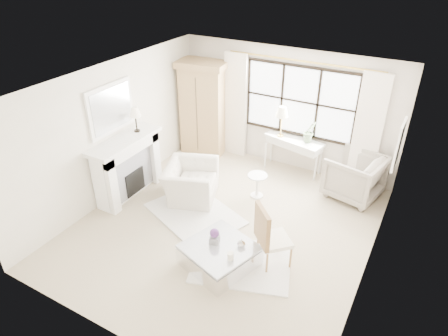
{
  "coord_description": "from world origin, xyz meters",
  "views": [
    {
      "loc": [
        2.84,
        -5.11,
        4.64
      ],
      "look_at": [
        -0.13,
        0.2,
        1.11
      ],
      "focal_mm": 32.0,
      "sensor_mm": 36.0,
      "label": 1
    }
  ],
  "objects": [
    {
      "name": "floor",
      "position": [
        0.0,
        0.0,
        0.0
      ],
      "size": [
        5.5,
        5.5,
        0.0
      ],
      "primitive_type": "plane",
      "color": "#BDAB8C",
      "rests_on": "ground"
    },
    {
      "name": "ceiling",
      "position": [
        0.0,
        0.0,
        2.7
      ],
      "size": [
        5.5,
        5.5,
        0.0
      ],
      "primitive_type": "plane",
      "rotation": [
        3.14,
        0.0,
        0.0
      ],
      "color": "white",
      "rests_on": "ground"
    },
    {
      "name": "wall_back",
      "position": [
        0.0,
        2.75,
        1.35
      ],
      "size": [
        5.0,
        0.0,
        5.0
      ],
      "primitive_type": "plane",
      "rotation": [
        1.57,
        0.0,
        0.0
      ],
      "color": "beige",
      "rests_on": "ground"
    },
    {
      "name": "wall_front",
      "position": [
        0.0,
        -2.75,
        1.35
      ],
      "size": [
        5.0,
        0.0,
        5.0
      ],
      "primitive_type": "plane",
      "rotation": [
        -1.57,
        0.0,
        0.0
      ],
      "color": "silver",
      "rests_on": "ground"
    },
    {
      "name": "wall_left",
      "position": [
        -2.5,
        0.0,
        1.35
      ],
      "size": [
        0.0,
        5.5,
        5.5
      ],
      "primitive_type": "plane",
      "rotation": [
        1.57,
        0.0,
        1.57
      ],
      "color": "silver",
      "rests_on": "ground"
    },
    {
      "name": "wall_right",
      "position": [
        2.5,
        0.0,
        1.35
      ],
      "size": [
        0.0,
        5.5,
        5.5
      ],
      "primitive_type": "plane",
      "rotation": [
        1.57,
        0.0,
        -1.57
      ],
      "color": "white",
      "rests_on": "ground"
    },
    {
      "name": "window_pane",
      "position": [
        0.3,
        2.73,
        1.6
      ],
      "size": [
        2.4,
        0.02,
        1.5
      ],
      "primitive_type": "cube",
      "color": "white",
      "rests_on": "wall_back"
    },
    {
      "name": "window_frame",
      "position": [
        0.3,
        2.72,
        1.6
      ],
      "size": [
        2.5,
        0.04,
        1.5
      ],
      "primitive_type": null,
      "color": "black",
      "rests_on": "wall_back"
    },
    {
      "name": "curtain_rod",
      "position": [
        0.3,
        2.67,
        2.47
      ],
      "size": [
        3.3,
        0.04,
        0.04
      ],
      "primitive_type": "cylinder",
      "rotation": [
        0.0,
        1.57,
        0.0
      ],
      "color": "#AA8A3B",
      "rests_on": "wall_back"
    },
    {
      "name": "curtain_left",
      "position": [
        -1.2,
        2.65,
        1.24
      ],
      "size": [
        0.55,
        0.1,
        2.47
      ],
      "primitive_type": "cube",
      "color": "white",
      "rests_on": "ground"
    },
    {
      "name": "curtain_right",
      "position": [
        1.8,
        2.65,
        1.24
      ],
      "size": [
        0.55,
        0.1,
        2.47
      ],
      "primitive_type": "cube",
      "color": "white",
      "rests_on": "ground"
    },
    {
      "name": "fireplace",
      "position": [
        -2.27,
        0.0,
        0.65
      ],
      "size": [
        0.58,
        1.66,
        1.26
      ],
      "color": "white",
      "rests_on": "ground"
    },
    {
      "name": "mirror_frame",
      "position": [
        -2.47,
        0.0,
        1.84
      ],
      "size": [
        0.05,
        1.15,
        0.95
      ],
      "primitive_type": "cube",
      "color": "white",
      "rests_on": "wall_left"
    },
    {
      "name": "mirror_glass",
      "position": [
        -2.44,
        0.0,
        1.84
      ],
      "size": [
        0.02,
        1.0,
        0.8
      ],
      "primitive_type": "cube",
      "color": "silver",
      "rests_on": "wall_left"
    },
    {
      "name": "art_frame",
      "position": [
        2.47,
        1.7,
        1.55
      ],
      "size": [
        0.04,
        0.62,
        0.82
      ],
      "primitive_type": "cube",
      "color": "silver",
      "rests_on": "wall_right"
    },
    {
      "name": "art_canvas",
      "position": [
        2.45,
        1.7,
        1.55
      ],
      "size": [
        0.01,
        0.52,
        0.72
      ],
      "primitive_type": "cube",
      "color": "#B9AE90",
      "rests_on": "wall_right"
    },
    {
      "name": "mantel_lamp",
      "position": [
        -2.24,
        0.39,
        1.65
      ],
      "size": [
        0.22,
        0.22,
        0.51
      ],
      "color": "black",
      "rests_on": "fireplace"
    },
    {
      "name": "armoire",
      "position": [
        -1.93,
        2.4,
        1.14
      ],
      "size": [
        1.21,
        0.85,
        2.24
      ],
      "rotation": [
        0.0,
        0.0,
        0.14
      ],
      "color": "tan",
      "rests_on": "floor"
    },
    {
      "name": "console_table",
      "position": [
        0.33,
        2.53,
        0.4
      ],
      "size": [
        1.37,
        0.72,
        0.8
      ],
      "rotation": [
        0.0,
        0.0,
        -0.22
      ],
      "color": "silver",
      "rests_on": "floor"
    },
    {
      "name": "console_lamp",
      "position": [
        0.01,
        2.51,
        1.36
      ],
      "size": [
        0.28,
        0.28,
        0.69
      ],
      "color": "gold",
      "rests_on": "console_table"
    },
    {
      "name": "orchid_plant",
      "position": [
        0.65,
        2.53,
        1.04
      ],
      "size": [
        0.34,
        0.34,
        0.49
      ],
      "primitive_type": "imported",
      "rotation": [
        0.0,
        0.0,
        0.73
      ],
      "color": "#546D49",
      "rests_on": "console_table"
    },
    {
      "name": "side_table",
      "position": [
        0.09,
        1.19,
        0.33
      ],
      "size": [
        0.4,
        0.4,
        0.51
      ],
      "color": "white",
      "rests_on": "floor"
    },
    {
      "name": "rug_left",
      "position": [
        -0.69,
        0.03,
        0.02
      ],
      "size": [
        2.11,
        1.82,
        0.03
      ],
      "primitive_type": "cube",
      "rotation": [
        0.0,
        0.0,
        -0.38
      ],
      "color": "silver",
      "rests_on": "floor"
    },
    {
      "name": "rug_right",
      "position": [
        0.72,
        -0.72,
        0.01
      ],
      "size": [
        1.86,
        1.61,
        0.03
      ],
      "primitive_type": "cube",
      "rotation": [
        0.0,
        0.0,
        0.32
      ],
      "color": "white",
      "rests_on": "floor"
    },
    {
      "name": "club_armchair",
      "position": [
        -1.08,
        0.51,
        0.36
      ],
      "size": [
        1.3,
        1.38,
        0.72
      ],
      "primitive_type": "imported",
      "rotation": [
        0.0,
        0.0,
        1.93
      ],
      "color": "beige",
      "rests_on": "floor"
    },
    {
      "name": "wingback_chair",
      "position": [
        1.78,
        2.16,
        0.46
      ],
      "size": [
        1.2,
        1.18,
        0.92
      ],
      "primitive_type": "imported",
      "rotation": [
        0.0,
        0.0,
        -1.79
      ],
      "color": "gray",
      "rests_on": "floor"
    },
    {
      "name": "french_chair",
      "position": [
        1.13,
        -0.45,
        0.31
      ],
      "size": [
        0.68,
        0.68,
        1.08
      ],
      "rotation": [
        0.0,
        0.0,
        2.36
      ],
      "color": "#A47844",
      "rests_on": "floor"
    },
    {
      "name": "coffee_table",
      "position": [
        0.41,
        -0.91,
        0.18
      ],
      "size": [
        1.26,
        1.26,
        0.38
      ],
      "rotation": [
        0.0,
        0.0,
        -0.31
      ],
      "color": "silver",
      "rests_on": "floor"
    },
    {
      "name": "planter_box",
      "position": [
        0.29,
        -0.86,
        0.44
      ],
      "size": [
        0.2,
        0.2,
        0.12
      ],
      "primitive_type": "cube",
      "rotation": [
        0.0,
        0.0,
        0.32
      ],
      "color": "gray",
      "rests_on": "coffee_table"
    },
    {
      "name": "planter_flowers",
      "position": [
        0.29,
        -0.86,
        0.57
      ],
      "size": [
        0.15,
        0.15,
        0.15
      ],
      "primitive_type": "sphere",
      "color": "#5D2F77",
      "rests_on": "planter_box"
    },
    {
      "name": "pillar_candle",
      "position": [
        0.7,
        -1.08,
        0.44
      ],
      "size": [
        0.1,
        0.1,
        0.12
      ],
      "primitive_type": "cylinder",
      "color": "white",
      "rests_on": "coffee_table"
    },
    {
      "name": "coffee_vase",
      "position": [
        0.71,
        -0.74,
        0.45
      ],
      "size": [
        0.17,
        0.17,
        0.14
      ],
      "primitive_type": "imported",
      "rotation": [
        0.0,
        0.0,
        0.3
      ],
      "color": "silver",
      "rests_on": "coffee_table"
    }
  ]
}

